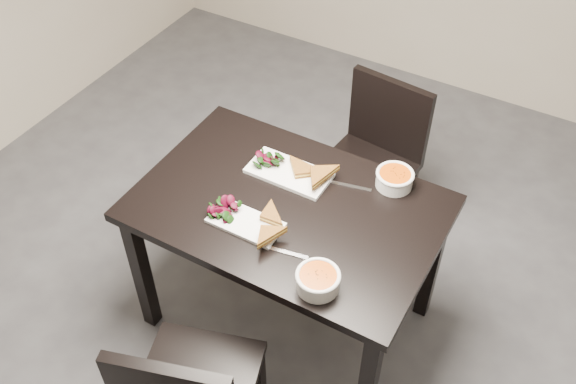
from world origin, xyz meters
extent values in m
cube|color=black|center=(-0.39, 0.32, 0.73)|extent=(1.20, 0.80, 0.04)
cube|color=black|center=(-0.93, -0.02, 0.35)|extent=(0.06, 0.06, 0.71)
cube|color=black|center=(-0.93, 0.66, 0.35)|extent=(0.06, 0.06, 0.71)
cube|color=black|center=(0.15, 0.66, 0.35)|extent=(0.06, 0.06, 0.71)
cube|color=black|center=(-0.38, -0.36, 0.43)|extent=(0.53, 0.53, 0.04)
cube|color=black|center=(-0.60, -0.24, 0.21)|extent=(0.05, 0.05, 0.41)
cube|color=black|center=(-0.26, -0.14, 0.21)|extent=(0.05, 0.05, 0.41)
cube|color=black|center=(-0.33, 0.98, 0.43)|extent=(0.46, 0.46, 0.04)
cube|color=black|center=(-0.53, 0.82, 0.21)|extent=(0.04, 0.04, 0.41)
cube|color=black|center=(-0.17, 0.78, 0.21)|extent=(0.04, 0.04, 0.41)
cube|color=black|center=(-0.49, 1.18, 0.21)|extent=(0.04, 0.04, 0.41)
cube|color=black|center=(-0.13, 1.14, 0.21)|extent=(0.04, 0.04, 0.41)
cube|color=black|center=(-0.31, 1.17, 0.65)|extent=(0.42, 0.09, 0.40)
cube|color=white|center=(-0.48, 0.15, 0.76)|extent=(0.29, 0.14, 0.01)
cylinder|color=white|center=(-0.10, 0.02, 0.78)|extent=(0.15, 0.15, 0.06)
cylinder|color=#C74909|center=(-0.10, 0.02, 0.81)|extent=(0.13, 0.13, 0.02)
torus|color=white|center=(-0.10, 0.02, 0.81)|extent=(0.16, 0.16, 0.02)
cube|color=silver|center=(-0.28, 0.10, 0.75)|extent=(0.18, 0.05, 0.00)
cube|color=white|center=(-0.47, 0.47, 0.76)|extent=(0.34, 0.17, 0.02)
cylinder|color=white|center=(-0.07, 0.63, 0.78)|extent=(0.15, 0.15, 0.06)
cylinder|color=#C74909|center=(-0.07, 0.63, 0.81)|extent=(0.13, 0.13, 0.02)
torus|color=white|center=(-0.07, 0.63, 0.81)|extent=(0.16, 0.16, 0.01)
cube|color=silver|center=(-0.22, 0.53, 0.75)|extent=(0.18, 0.05, 0.00)
camera|label=1|loc=(0.49, -1.22, 2.57)|focal=40.17mm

